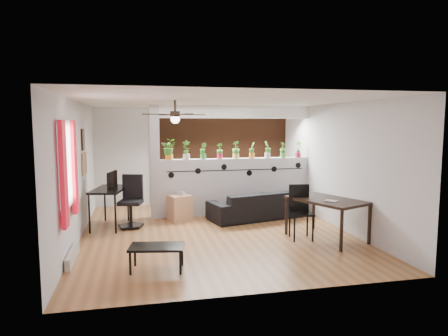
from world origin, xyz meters
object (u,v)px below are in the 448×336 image
potted_plant_6 (268,149)px  cup (182,193)px  potted_plant_0 (169,149)px  potted_plant_2 (203,150)px  potted_plant_7 (283,149)px  coffee_table (157,248)px  potted_plant_3 (220,150)px  potted_plant_1 (186,149)px  potted_plant_5 (252,150)px  ceiling_fan (175,116)px  dining_table (327,203)px  folding_chair (300,207)px  computer_desk (109,192)px  sofa (255,206)px  office_chair (131,205)px  potted_plant_4 (236,149)px  potted_plant_8 (298,148)px  cube_shelf (180,208)px

potted_plant_6 → cup: potted_plant_6 is taller
potted_plant_0 → potted_plant_2: potted_plant_0 is taller
potted_plant_7 → coffee_table: potted_plant_7 is taller
potted_plant_3 → potted_plant_1: bearing=180.0°
potted_plant_3 → potted_plant_5: potted_plant_5 is taller
potted_plant_0 → potted_plant_6: bearing=0.0°
ceiling_fan → coffee_table: 2.57m
dining_table → folding_chair: 0.50m
potted_plant_2 → dining_table: 3.22m
potted_plant_5 → computer_desk: bearing=-169.4°
potted_plant_6 → sofa: (-0.46, -0.54, -1.27)m
office_chair → coffee_table: 2.68m
potted_plant_0 → potted_plant_3: 1.19m
potted_plant_2 → potted_plant_3: size_ratio=1.06×
office_chair → coffee_table: office_chair is taller
potted_plant_7 → office_chair: potted_plant_7 is taller
ceiling_fan → potted_plant_7: ceiling_fan is taller
potted_plant_2 → potted_plant_5: bearing=0.0°
ceiling_fan → potted_plant_4: 2.52m
computer_desk → dining_table: 4.43m
potted_plant_0 → potted_plant_5: potted_plant_0 is taller
ceiling_fan → potted_plant_8: ceiling_fan is taller
potted_plant_0 → dining_table: size_ratio=0.29×
potted_plant_1 → coffee_table: (-0.86, -3.38, -1.26)m
potted_plant_4 → office_chair: (-2.44, -0.73, -1.09)m
potted_plant_3 → potted_plant_8: (1.97, 0.00, 0.02)m
cube_shelf → potted_plant_3: bearing=-1.9°
potted_plant_5 → folding_chair: bearing=-82.2°
potted_plant_0 → potted_plant_7: size_ratio=1.27×
cup → folding_chair: size_ratio=0.13×
potted_plant_1 → folding_chair: size_ratio=0.44×
potted_plant_3 → potted_plant_4: bearing=0.0°
ceiling_fan → potted_plant_2: ceiling_fan is taller
ceiling_fan → cube_shelf: size_ratio=2.09×
potted_plant_1 → potted_plant_3: (0.79, 0.00, -0.04)m
dining_table → ceiling_fan: bearing=167.4°
potted_plant_3 → potted_plant_7: size_ratio=0.97×
office_chair → dining_table: (3.60, -1.69, 0.21)m
computer_desk → office_chair: bearing=-14.4°
potted_plant_4 → computer_desk: 3.07m
sofa → potted_plant_5: bearing=-109.8°
cube_shelf → folding_chair: size_ratio=0.56×
potted_plant_1 → potted_plant_7: size_ratio=1.20×
potted_plant_5 → potted_plant_8: (1.18, 0.00, 0.01)m
potted_plant_3 → computer_desk: (-2.50, -0.61, -0.80)m
potted_plant_2 → folding_chair: size_ratio=0.38×
potted_plant_5 → potted_plant_6: potted_plant_6 is taller
office_chair → potted_plant_5: bearing=14.4°
potted_plant_4 → potted_plant_6: size_ratio=1.03×
potted_plant_2 → office_chair: 2.10m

